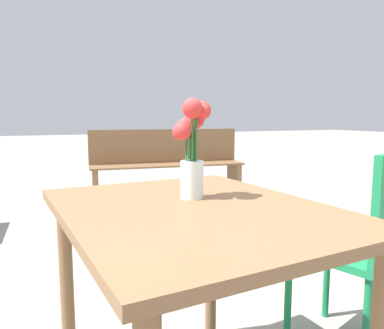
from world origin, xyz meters
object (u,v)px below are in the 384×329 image
object	(u,v)px
flower_vase	(192,146)
cafe_chair	(366,240)
table_front	(194,241)
bench_near	(167,162)

from	to	relation	value
flower_vase	cafe_chair	distance (m)	0.87
flower_vase	cafe_chair	world-z (taller)	flower_vase
cafe_chair	table_front	bearing A→B (deg)	-175.01
flower_vase	cafe_chair	bearing A→B (deg)	-2.60
table_front	cafe_chair	xyz separation A→B (m)	(0.81, 0.07, -0.13)
flower_vase	table_front	bearing A→B (deg)	-110.29
flower_vase	cafe_chair	xyz separation A→B (m)	(0.77, -0.03, -0.41)
cafe_chair	bench_near	world-z (taller)	cafe_chair
flower_vase	cafe_chair	size ratio (longest dim) A/B	0.37
cafe_chair	bench_near	bearing A→B (deg)	85.83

